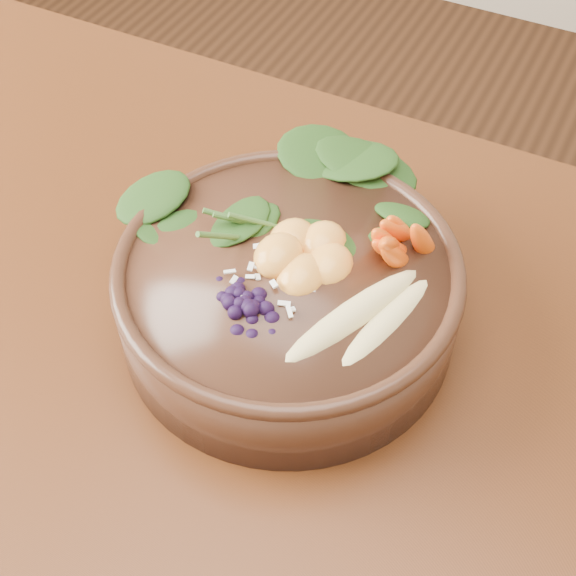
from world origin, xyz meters
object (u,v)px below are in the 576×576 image
Objects in this scene: dining_table at (212,536)px; carrot_cluster at (402,212)px; banana_halves at (371,306)px; blueberry_pile at (237,292)px; stoneware_bowl at (288,296)px; kale_heap at (298,184)px; mandarin_cluster at (305,242)px.

dining_table is 0.29m from carrot_cluster.
blueberry_pile reaches higher than banana_halves.
stoneware_bowl is 3.62× the size of carrot_cluster.
kale_heap reaches higher than stoneware_bowl.
carrot_cluster reaches higher than mandarin_cluster.
dining_table is 0.20m from stoneware_bowl.
carrot_cluster reaches higher than dining_table.
dining_table is at bearing -89.16° from mandarin_cluster.
blueberry_pile is at bearing -141.51° from banana_halves.
banana_halves is (0.10, -0.08, -0.01)m from kale_heap.
banana_halves is at bearing 63.86° from dining_table.
kale_heap is 2.37× the size of carrot_cluster.
mandarin_cluster is (-0.00, 0.17, 0.18)m from dining_table.
dining_table is 0.21m from blueberry_pile.
banana_halves reaches higher than stoneware_bowl.
kale_heap is 0.06m from mandarin_cluster.
mandarin_cluster is (0.03, -0.05, -0.01)m from kale_heap.
carrot_cluster is at bearing 113.06° from banana_halves.
mandarin_cluster reaches higher than stoneware_bowl.
stoneware_bowl is (-0.01, 0.15, 0.13)m from dining_table.
kale_heap is at bearing 110.25° from stoneware_bowl.
dining_table is 11.31× the size of banana_halves.
carrot_cluster is 0.51× the size of banana_halves.
banana_halves is 1.16× the size of blueberry_pile.
banana_halves reaches higher than dining_table.
banana_halves is (0.06, 0.13, 0.18)m from dining_table.
carrot_cluster is 0.08m from banana_halves.
kale_heap is at bearing 156.45° from banana_halves.
mandarin_cluster is at bearing 67.04° from stoneware_bowl.
blueberry_pile is (-0.02, 0.10, 0.18)m from dining_table.
dining_table is at bearing -88.85° from carrot_cluster.
carrot_cluster reaches higher than stoneware_bowl.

